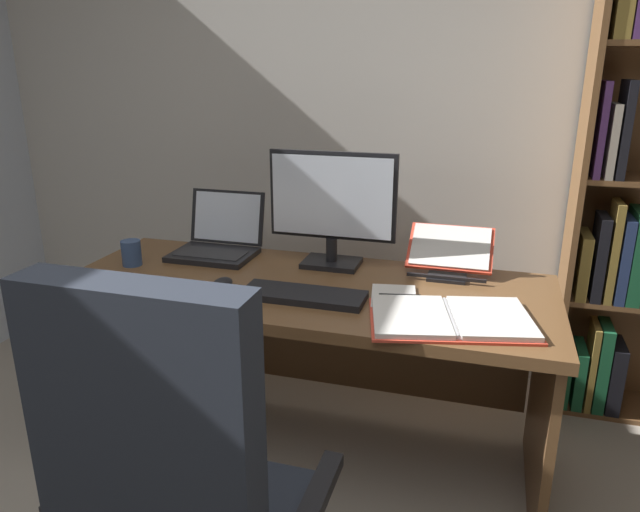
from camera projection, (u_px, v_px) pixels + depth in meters
wall_back at (388, 106)px, 2.77m from camera, size 4.69×0.12×2.58m
desk at (310, 324)px, 2.26m from camera, size 1.77×0.72×0.72m
monitor at (332, 209)px, 2.26m from camera, size 0.50×0.16×0.45m
laptop at (218, 242)px, 2.45m from camera, size 0.33×0.30×0.25m
keyboard at (303, 295)px, 1.99m from camera, size 0.42×0.15×0.02m
computer_mouse at (222, 284)px, 2.07m from camera, size 0.06×0.10×0.04m
reading_stand_with_book at (450, 252)px, 2.23m from camera, size 0.32×0.25×0.16m
open_binder at (451, 318)px, 1.82m from camera, size 0.55×0.42×0.02m
notepad at (394, 297)px, 2.00m from camera, size 0.18×0.23×0.01m
pen at (400, 295)px, 1.99m from camera, size 0.14×0.03×0.01m
coffee_mug at (131, 253)px, 2.31m from camera, size 0.08×0.08×0.10m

